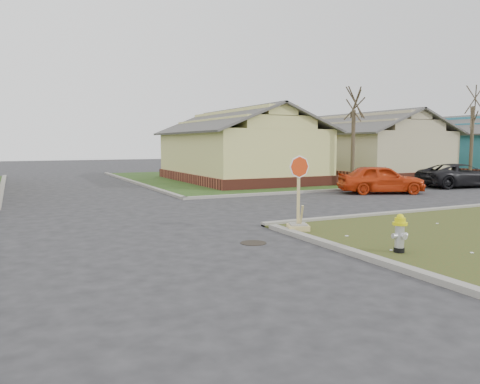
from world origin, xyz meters
name	(u,v)px	position (x,y,z in m)	size (l,w,h in m)	color
ground	(160,248)	(0.00, 0.00, 0.00)	(120.00, 120.00, 0.00)	#252527
verge_far_right	(368,174)	(22.00, 18.00, 0.03)	(37.00, 19.00, 0.05)	#213F16
curbs	(117,217)	(0.00, 5.00, 0.00)	(80.00, 40.00, 0.12)	gray
manhole	(253,243)	(2.20, -0.50, 0.01)	(0.64, 0.64, 0.01)	black
side_house_yellow	(239,147)	(10.00, 16.50, 2.19)	(7.60, 11.60, 4.70)	brown
side_house_tan	(362,146)	(20.00, 16.50, 2.19)	(7.60, 11.60, 4.70)	brown
side_house_teal	(457,146)	(30.00, 16.50, 2.19)	(7.60, 11.60, 4.70)	brown
tree_mid_right	(353,148)	(14.00, 10.20, 2.15)	(0.22, 0.22, 4.20)	#403625
tree_far_right	(472,143)	(24.00, 10.50, 2.43)	(0.22, 0.22, 4.76)	#403625
fire_hydrant	(400,231)	(4.54, -2.93, 0.52)	(0.32, 0.32, 0.86)	black
stop_sign	(298,214)	(4.00, 0.29, 0.49)	(0.58, 0.57, 2.06)	tan
red_sedan	(381,179)	(13.03, 6.87, 0.69)	(1.64, 4.08, 1.39)	red
dark_pickup	(460,175)	(19.23, 7.43, 0.65)	(2.16, 4.69, 1.30)	black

